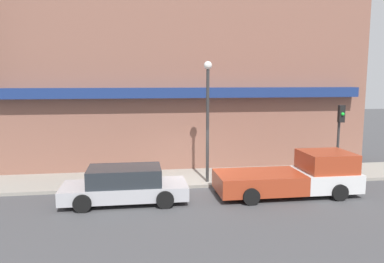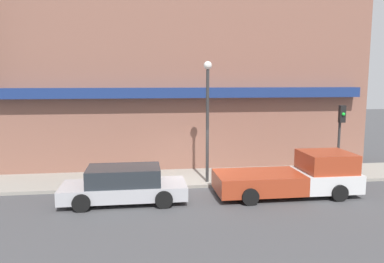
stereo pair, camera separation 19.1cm
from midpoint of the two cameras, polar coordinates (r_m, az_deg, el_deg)
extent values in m
plane|color=#424244|center=(16.50, -0.20, -8.67)|extent=(80.00, 80.00, 0.00)
cube|color=gray|center=(17.94, -0.89, -7.07)|extent=(36.00, 3.06, 0.14)
cube|color=brown|center=(20.34, -2.04, 8.25)|extent=(19.80, 3.00, 9.67)
cube|color=navy|center=(18.56, -1.41, 5.92)|extent=(18.22, 0.60, 0.50)
cube|color=silver|center=(16.67, 19.35, -6.86)|extent=(2.31, 2.09, 0.75)
cube|color=#9E381E|center=(16.50, 19.47, -4.29)|extent=(1.97, 1.92, 0.79)
cube|color=#9E381E|center=(15.56, 9.78, -7.57)|extent=(3.47, 2.09, 0.75)
cylinder|color=black|center=(17.66, 17.90, -6.85)|extent=(0.66, 0.22, 0.66)
cylinder|color=black|center=(15.89, 21.25, -8.65)|extent=(0.66, 0.22, 0.66)
cylinder|color=black|center=(16.42, 6.49, -7.62)|extent=(0.66, 0.22, 0.66)
cylinder|color=black|center=(14.50, 8.62, -9.77)|extent=(0.66, 0.22, 0.66)
cube|color=#ADADB2|center=(14.88, -10.55, -8.83)|extent=(4.77, 1.87, 0.52)
cube|color=#23282D|center=(14.72, -10.60, -6.62)|extent=(2.77, 1.68, 0.66)
cylinder|color=black|center=(15.82, -4.99, -8.20)|extent=(0.66, 0.22, 0.66)
cylinder|color=black|center=(14.03, -4.53, -10.30)|extent=(0.66, 0.22, 0.66)
cylinder|color=black|center=(15.94, -15.79, -8.35)|extent=(0.66, 0.22, 0.66)
cylinder|color=black|center=(14.17, -16.77, -10.45)|extent=(0.66, 0.22, 0.66)
cylinder|color=red|center=(17.00, -12.43, -6.96)|extent=(0.19, 0.19, 0.52)
sphere|color=red|center=(16.92, -12.47, -5.88)|extent=(0.18, 0.18, 0.18)
cylinder|color=#2D2D2D|center=(16.57, 2.06, 0.74)|extent=(0.14, 0.14, 5.00)
sphere|color=silver|center=(16.45, 2.11, 10.05)|extent=(0.36, 0.36, 0.36)
cylinder|color=#2D2D2D|center=(19.13, 21.10, -1.28)|extent=(0.12, 0.12, 3.38)
cube|color=black|center=(18.84, 21.53, 2.52)|extent=(0.28, 0.20, 0.80)
sphere|color=green|center=(18.73, 21.72, 2.48)|extent=(0.16, 0.16, 0.16)
camera|label=1|loc=(0.10, -90.32, -0.04)|focal=35.00mm
camera|label=2|loc=(0.10, 89.68, 0.04)|focal=35.00mm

